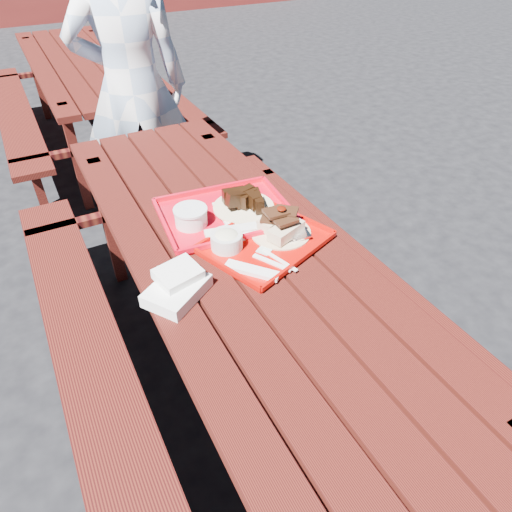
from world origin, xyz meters
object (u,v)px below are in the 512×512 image
(picnic_table_near, at_px, (238,288))
(far_tray, at_px, (224,212))
(picnic_table_far, at_px, (86,84))
(near_tray, at_px, (261,236))
(person, at_px, (132,88))

(picnic_table_near, xyz_separation_m, far_tray, (0.05, 0.20, 0.22))
(picnic_table_near, distance_m, picnic_table_far, 2.80)
(near_tray, relative_size, person, 0.29)
(picnic_table_near, bearing_deg, far_tray, 77.40)
(picnic_table_near, distance_m, near_tray, 0.24)
(picnic_table_far, height_order, person, person)
(person, bearing_deg, picnic_table_far, -73.91)
(picnic_table_far, height_order, near_tray, near_tray)
(near_tray, bearing_deg, picnic_table_near, 172.85)
(far_tray, bearing_deg, picnic_table_far, 91.01)
(far_tray, height_order, person, person)
(picnic_table_far, distance_m, near_tray, 2.82)
(picnic_table_far, height_order, far_tray, far_tray)
(near_tray, bearing_deg, picnic_table_far, 91.95)
(picnic_table_far, distance_m, far_tray, 2.60)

